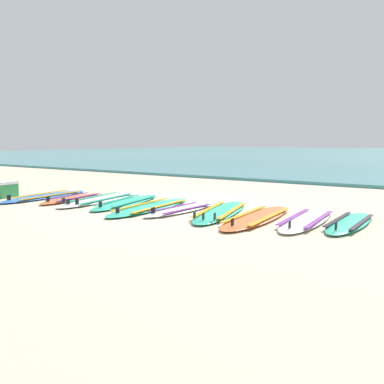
% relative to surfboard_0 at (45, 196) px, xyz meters
% --- Properties ---
extents(ground_plane, '(80.00, 80.00, 0.00)m').
position_rel_surfboard_0_xyz_m(ground_plane, '(3.11, 0.82, -0.04)').
color(ground_plane, beige).
extents(surfboard_0, '(0.76, 2.47, 0.18)m').
position_rel_surfboard_0_xyz_m(surfboard_0, '(0.00, 0.00, 0.00)').
color(surfboard_0, '#3875CC').
rests_on(surfboard_0, ground).
extents(surfboard_1, '(0.75, 1.99, 0.18)m').
position_rel_surfboard_0_xyz_m(surfboard_1, '(0.83, 0.13, 0.00)').
color(surfboard_1, orange).
rests_on(surfboard_1, ground).
extents(surfboard_2, '(0.98, 2.60, 0.18)m').
position_rel_surfboard_0_xyz_m(surfboard_2, '(1.45, 0.35, 0.00)').
color(surfboard_2, white).
rests_on(surfboard_2, ground).
extents(surfboard_3, '(1.03, 2.47, 0.18)m').
position_rel_surfboard_0_xyz_m(surfboard_3, '(2.22, 0.40, 0.00)').
color(surfboard_3, '#2DB793').
rests_on(surfboard_3, ground).
extents(surfboard_4, '(0.82, 2.61, 0.18)m').
position_rel_surfboard_0_xyz_m(surfboard_4, '(3.03, 0.20, -0.00)').
color(surfboard_4, '#2DB793').
rests_on(surfboard_4, ground).
extents(surfboard_5, '(0.66, 1.95, 0.18)m').
position_rel_surfboard_0_xyz_m(surfboard_5, '(3.71, 0.27, 0.00)').
color(surfboard_5, white).
rests_on(surfboard_5, ground).
extents(surfboard_6, '(1.16, 2.61, 0.18)m').
position_rel_surfboard_0_xyz_m(surfboard_6, '(4.44, 0.52, 0.00)').
color(surfboard_6, '#2DB793').
rests_on(surfboard_6, ground).
extents(surfboard_7, '(0.72, 2.56, 0.18)m').
position_rel_surfboard_0_xyz_m(surfboard_7, '(5.23, 0.39, -0.00)').
color(surfboard_7, orange).
rests_on(surfboard_7, ground).
extents(surfboard_8, '(0.65, 2.32, 0.18)m').
position_rel_surfboard_0_xyz_m(surfboard_8, '(6.00, 0.61, 0.00)').
color(surfboard_8, white).
rests_on(surfboard_8, ground).
extents(surfboard_9, '(0.58, 2.05, 0.18)m').
position_rel_surfboard_0_xyz_m(surfboard_9, '(6.65, 0.76, 0.00)').
color(surfboard_9, '#2DB793').
rests_on(surfboard_9, ground).
extents(cooler_box, '(0.33, 0.47, 0.38)m').
position_rel_surfboard_0_xyz_m(cooler_box, '(-0.79, -0.47, 0.16)').
color(cooler_box, '#338C4C').
rests_on(cooler_box, ground).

